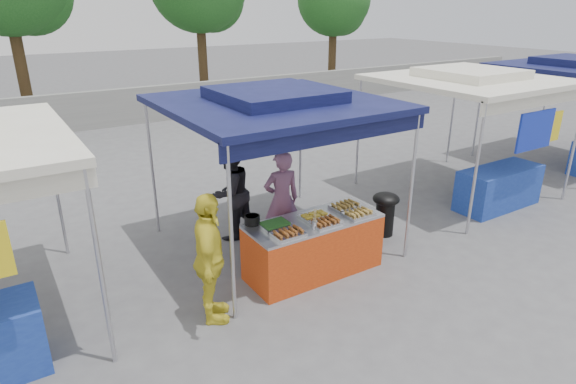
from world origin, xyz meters
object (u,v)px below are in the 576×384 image
vendor_table (314,246)px  cooking_pot (252,220)px  wok_burner (385,210)px  helper_man (231,192)px  vendor_woman (282,200)px  customer_person (210,260)px

vendor_table → cooking_pot: size_ratio=9.09×
cooking_pot → wok_burner: bearing=0.4°
cooking_pot → helper_man: (0.33, 1.36, -0.10)m
vendor_table → helper_man: 1.82m
vendor_table → vendor_woman: vendor_woman is taller
cooking_pot → wok_burner: 2.62m
vendor_woman → cooking_pot: bearing=46.5°
vendor_woman → customer_person: bearing=45.7°
wok_burner → helper_man: bearing=133.0°
vendor_table → customer_person: bearing=-171.4°
cooking_pot → wok_burner: cooking_pot is taller
cooking_pot → wok_burner: (2.58, 0.02, -0.46)m
cooking_pot → customer_person: bearing=-146.2°
cooking_pot → customer_person: 1.11m
vendor_woman → customer_person: 2.17m
wok_burner → helper_man: (-2.25, 1.34, 0.36)m
wok_burner → vendor_woman: 1.85m
cooking_pot → vendor_table: bearing=-23.4°
helper_man → customer_person: customer_person is taller
wok_burner → customer_person: (-3.50, -0.64, 0.39)m
vendor_woman → helper_man: size_ratio=1.00×
wok_burner → vendor_woman: bearing=144.7°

